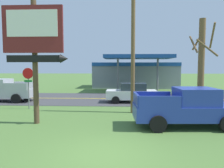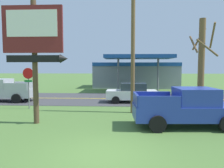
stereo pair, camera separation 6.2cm
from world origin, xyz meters
The scene contains 11 objects.
ground_plane centered at (0.00, 0.00, 0.00)m, with size 180.00×180.00×0.00m, color #4C7033.
road_asphalt centered at (0.00, 13.00, 0.01)m, with size 140.00×8.00×0.02m, color #3D3D3F.
road_centre_line centered at (0.00, 13.00, 0.02)m, with size 126.00×0.20×0.01m, color gold.
motel_sign centered at (-3.78, 3.81, 4.36)m, with size 3.36×0.54×6.42m.
stop_sign centered at (-5.96, 7.82, 2.03)m, with size 0.80×0.08×2.95m.
utility_pole centered at (1.41, 6.91, 4.84)m, with size 2.10×0.26×9.01m.
bare_tree centered at (5.78, 6.95, 3.17)m, with size 1.49×1.38×6.06m.
gas_station centered at (2.57, 24.76, 1.94)m, with size 12.00×11.50×4.40m.
pickup_blue_parked_on_lawn centered at (4.00, 3.67, 0.96)m, with size 5.29×2.44×1.96m.
pickup_silver_on_road centered at (-9.67, 11.00, 0.96)m, with size 5.20×2.24×1.96m.
car_white_near_lane centered at (1.53, 11.00, 0.83)m, with size 4.20×2.00×1.64m.
Camera 1 is at (0.74, -7.23, 3.02)m, focal length 34.74 mm.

